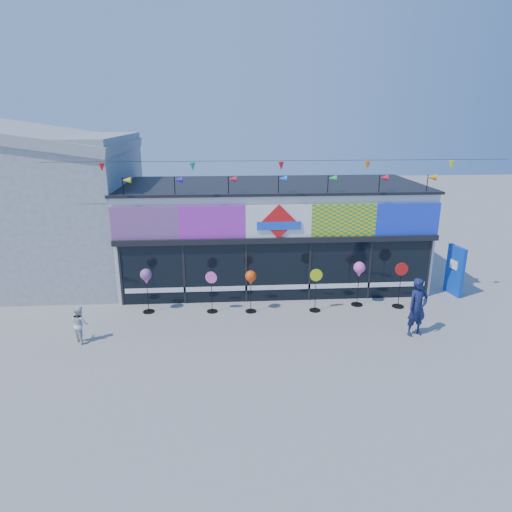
{
  "coord_description": "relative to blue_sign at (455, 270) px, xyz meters",
  "views": [
    {
      "loc": [
        -1.94,
        -12.65,
        6.78
      ],
      "look_at": [
        -0.93,
        2.0,
        2.24
      ],
      "focal_mm": 32.0,
      "sensor_mm": 36.0,
      "label": 1
    }
  ],
  "objects": [
    {
      "name": "kite_shop",
      "position": [
        -6.98,
        2.33,
        1.07
      ],
      "size": [
        16.0,
        5.7,
        5.31
      ],
      "color": "silver",
      "rests_on": "ground"
    },
    {
      "name": "spinner_0",
      "position": [
        -11.74,
        -0.94,
        0.33
      ],
      "size": [
        0.41,
        0.41,
        1.64
      ],
      "color": "black",
      "rests_on": "ground"
    },
    {
      "name": "spinner_2",
      "position": [
        -8.07,
        -1.16,
        0.27
      ],
      "size": [
        0.39,
        0.39,
        1.56
      ],
      "color": "black",
      "rests_on": "ground"
    },
    {
      "name": "spinner_4",
      "position": [
        -4.08,
        -0.83,
        0.37
      ],
      "size": [
        0.43,
        0.43,
        1.69
      ],
      "color": "black",
      "rests_on": "ground"
    },
    {
      "name": "ground",
      "position": [
        -6.98,
        -3.61,
        -0.98
      ],
      "size": [
        80.0,
        80.0,
        0.0
      ],
      "primitive_type": "plane",
      "color": "gray",
      "rests_on": "ground"
    },
    {
      "name": "blue_sign",
      "position": [
        0.0,
        0.0,
        0.0
      ],
      "size": [
        0.29,
        0.99,
        1.95
      ],
      "rotation": [
        0.0,
        0.0,
        0.15
      ],
      "color": "#0C3FB9",
      "rests_on": "ground"
    },
    {
      "name": "adult_man",
      "position": [
        -2.89,
        -3.32,
        -0.03
      ],
      "size": [
        0.8,
        0.64,
        1.91
      ],
      "primitive_type": "imported",
      "rotation": [
        0.0,
        0.0,
        0.29
      ],
      "color": "#151B42",
      "rests_on": "ground"
    },
    {
      "name": "child",
      "position": [
        -13.48,
        -3.04,
        -0.39
      ],
      "size": [
        0.63,
        0.64,
        1.18
      ],
      "primitive_type": "imported",
      "rotation": [
        0.0,
        0.0,
        2.33
      ],
      "color": "silver",
      "rests_on": "ground"
    },
    {
      "name": "spinner_3",
      "position": [
        -5.75,
        -1.24,
        -0.14
      ],
      "size": [
        0.45,
        0.4,
        1.59
      ],
      "color": "black",
      "rests_on": "ground"
    },
    {
      "name": "spinner_1",
      "position": [
        -9.46,
        -1.07,
        -0.18
      ],
      "size": [
        0.42,
        0.39,
        1.52
      ],
      "color": "black",
      "rests_on": "ground"
    },
    {
      "name": "neighbour_building",
      "position": [
        -16.98,
        3.39,
        2.22
      ],
      "size": [
        8.18,
        7.2,
        6.87
      ],
      "color": "#A5A7AA",
      "rests_on": "ground"
    },
    {
      "name": "spinner_5",
      "position": [
        -2.61,
        -1.1,
        -0.08
      ],
      "size": [
        0.48,
        0.44,
        1.71
      ],
      "color": "black",
      "rests_on": "ground"
    }
  ]
}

